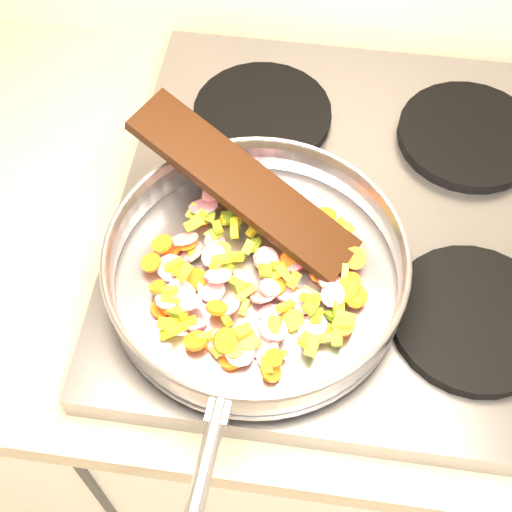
# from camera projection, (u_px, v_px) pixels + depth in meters

# --- Properties ---
(cooktop) EXTENTS (0.60, 0.60, 0.04)m
(cooktop) POSITION_uv_depth(u_px,v_px,m) (355.00, 219.00, 0.92)
(cooktop) COLOR #939399
(cooktop) RESTS_ON counter_top
(grate_fl) EXTENTS (0.19, 0.19, 0.02)m
(grate_fl) POSITION_uv_depth(u_px,v_px,m) (230.00, 288.00, 0.83)
(grate_fl) COLOR black
(grate_fl) RESTS_ON cooktop
(grate_fr) EXTENTS (0.19, 0.19, 0.02)m
(grate_fr) POSITION_uv_depth(u_px,v_px,m) (473.00, 318.00, 0.81)
(grate_fr) COLOR black
(grate_fr) RESTS_ON cooktop
(grate_bl) EXTENTS (0.19, 0.19, 0.02)m
(grate_bl) POSITION_uv_depth(u_px,v_px,m) (262.00, 114.00, 0.98)
(grate_bl) COLOR black
(grate_bl) RESTS_ON cooktop
(grate_br) EXTENTS (0.19, 0.19, 0.02)m
(grate_br) POSITION_uv_depth(u_px,v_px,m) (468.00, 135.00, 0.96)
(grate_br) COLOR black
(grate_br) RESTS_ON cooktop
(saute_pan) EXTENTS (0.38, 0.55, 0.06)m
(saute_pan) POSITION_uv_depth(u_px,v_px,m) (256.00, 267.00, 0.80)
(saute_pan) COLOR #9E9EA5
(saute_pan) RESTS_ON grate_fl
(vegetable_heap) EXTENTS (0.26, 0.28, 0.05)m
(vegetable_heap) POSITION_uv_depth(u_px,v_px,m) (257.00, 273.00, 0.81)
(vegetable_heap) COLOR #C6133C
(vegetable_heap) RESTS_ON saute_pan
(wooden_spatula) EXTENTS (0.29, 0.19, 0.10)m
(wooden_spatula) POSITION_uv_depth(u_px,v_px,m) (244.00, 185.00, 0.82)
(wooden_spatula) COLOR black
(wooden_spatula) RESTS_ON saute_pan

